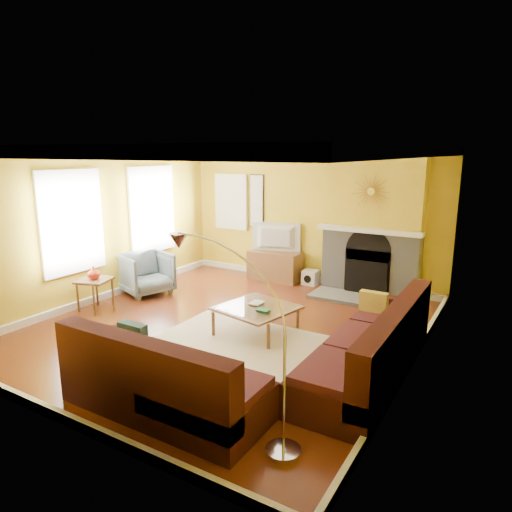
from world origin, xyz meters
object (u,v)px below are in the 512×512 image
Objects in this scene: coffee_table at (256,319)px; side_table at (95,295)px; sectional_sofa at (269,333)px; arc_lamp at (234,343)px; armchair at (146,273)px; media_console at (275,266)px.

coffee_table is 2.89m from side_table.
sectional_sofa is 3.59× the size of coffee_table.
sectional_sofa is at bearing 106.65° from arc_lamp.
arc_lamp reaches higher than armchair.
coffee_table is 2.84m from armchair.
armchair is (-1.64, -2.09, 0.09)m from media_console.
arc_lamp is at bearing -106.65° from armchair.
coffee_table is at bearing 116.12° from arc_lamp.
side_table is at bearing -117.84° from media_console.
coffee_table is 0.93× the size of media_console.
sectional_sofa is 6.65× the size of side_table.
arc_lamp is at bearing -23.79° from side_table.
coffee_table is (-0.71, 0.90, -0.25)m from sectional_sofa.
sectional_sofa is 1.56m from arc_lamp.
side_table is 4.39m from arc_lamp.
media_console is 1.27× the size of armchair.
armchair reaches higher than coffee_table.
armchair is (-3.48, 1.49, -0.06)m from sectional_sofa.
arc_lamp is at bearing -73.35° from sectional_sofa.
coffee_table is 1.85× the size of side_table.
media_console is at bearing 62.16° from side_table.
media_console is at bearing 117.29° from sectional_sofa.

